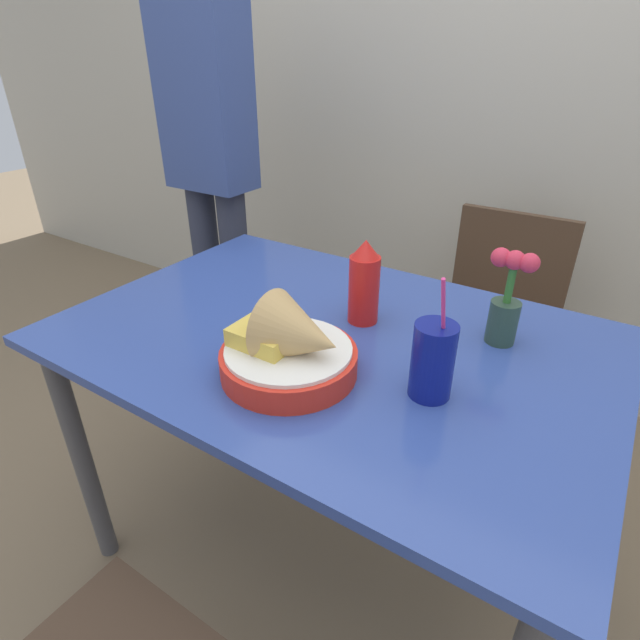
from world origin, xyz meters
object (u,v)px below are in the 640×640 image
Objects in this scene: chair_far_window at (497,311)px; food_basket at (293,349)px; ketchup_bottle at (364,283)px; drink_cup at (432,363)px; flower_vase at (507,301)px; person_standing at (209,139)px.

food_basket is at bearing -98.92° from chair_far_window.
ketchup_bottle is 0.79× the size of drink_cup.
flower_vase reaches higher than ketchup_bottle.
drink_cup reaches higher than flower_vase.
food_basket is at bearing -131.17° from flower_vase.
food_basket is 0.47m from flower_vase.
person_standing is (-0.89, 0.72, 0.22)m from food_basket.
drink_cup is (0.09, -0.93, 0.33)m from chair_far_window.
ketchup_bottle is (0.01, 0.27, 0.04)m from food_basket.
ketchup_bottle is (-0.15, -0.75, 0.36)m from chair_far_window.
chair_far_window is at bearing 78.49° from ketchup_bottle.
flower_vase is (0.30, 0.08, 0.00)m from ketchup_bottle.
ketchup_bottle is 0.31m from flower_vase.
person_standing is at bearing 153.33° from ketchup_bottle.
flower_vase is at bearing -77.56° from chair_far_window.
ketchup_bottle reaches higher than food_basket.
drink_cup is at bearing -102.25° from flower_vase.
person_standing is (-1.14, 0.63, 0.21)m from drink_cup.
chair_far_window is at bearing 95.51° from drink_cup.
ketchup_bottle is 0.31m from drink_cup.
drink_cup is (0.24, -0.18, -0.03)m from ketchup_bottle.
ketchup_bottle is 1.02m from person_standing.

